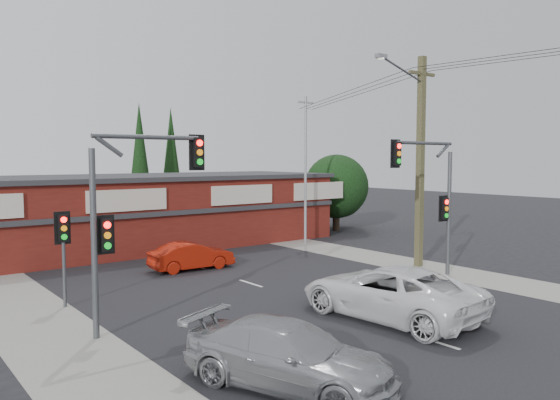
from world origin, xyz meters
TOP-DOWN VIEW (x-y plane):
  - ground at (0.00, 0.00)m, footprint 120.00×120.00m
  - road_strip at (0.00, 5.00)m, footprint 14.00×70.00m
  - verge_left at (-8.50, 5.00)m, footprint 3.00×70.00m
  - verge_right at (8.50, 5.00)m, footprint 3.00×70.00m
  - stop_line at (3.50, -1.50)m, footprint 6.50×0.35m
  - white_suv at (0.80, -1.82)m, footprint 3.36×6.41m
  - silver_suv at (-5.19, -4.02)m, footprint 3.88×5.51m
  - red_sedan at (-0.53, 9.05)m, footprint 4.02×1.61m
  - lane_dashes at (0.00, 11.85)m, footprint 0.12×61.30m
  - shop_building at (-0.99, 16.99)m, footprint 27.30×8.40m
  - tree_cluster at (14.69, 15.44)m, footprint 5.90×5.10m
  - conifer_near at (3.50, 24.00)m, footprint 1.80×1.80m
  - conifer_far at (7.00, 26.00)m, footprint 1.80×1.80m
  - traffic_mast_left at (-6.43, 2.00)m, footprint 3.77×0.27m
  - traffic_mast_right at (6.86, 1.00)m, footprint 3.96×0.27m
  - pedestal_signal at (-7.20, 6.01)m, footprint 0.55×0.27m
  - utility_pole at (8.36, 2.99)m, footprint 4.38×0.59m
  - steel_pole at (9.00, 12.00)m, footprint 1.20×0.16m
  - power_lines at (8.47, -2.47)m, footprint 2.01×29.00m

SIDE VIEW (x-z plane):
  - ground at x=0.00m, z-range 0.00..0.00m
  - road_strip at x=0.00m, z-range 0.00..0.01m
  - verge_left at x=-8.50m, z-range 0.00..0.02m
  - verge_right at x=8.50m, z-range 0.00..0.02m
  - lane_dashes at x=0.00m, z-range 0.01..0.02m
  - stop_line at x=3.50m, z-range 0.01..0.02m
  - red_sedan at x=-0.53m, z-range 0.00..1.30m
  - silver_suv at x=-5.19m, z-range 0.00..1.48m
  - white_suv at x=0.80m, z-range 0.00..1.72m
  - shop_building at x=-0.99m, z-range 0.02..4.25m
  - pedestal_signal at x=-7.20m, z-range 0.72..4.09m
  - tree_cluster at x=14.69m, z-range 0.15..5.65m
  - traffic_mast_left at x=-6.43m, z-range 0.94..6.92m
  - traffic_mast_right at x=6.86m, z-range 0.96..6.93m
  - steel_pole at x=9.00m, z-range 0.20..9.20m
  - utility_pole at x=8.36m, z-range 0.40..10.40m
  - conifer_near at x=3.50m, z-range 0.85..10.10m
  - conifer_far at x=7.00m, z-range 0.85..10.10m
  - power_lines at x=8.47m, z-range 8.43..9.65m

